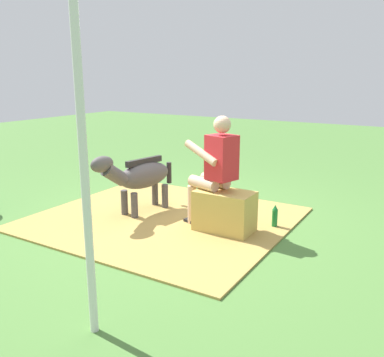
% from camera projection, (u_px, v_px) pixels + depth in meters
% --- Properties ---
extents(ground_plane, '(24.00, 24.00, 0.00)m').
position_uv_depth(ground_plane, '(177.00, 218.00, 5.44)').
color(ground_plane, '#4C7A38').
extents(hay_patch, '(3.12, 2.81, 0.02)m').
position_uv_depth(hay_patch, '(163.00, 218.00, 5.40)').
color(hay_patch, '#AD8C47').
rests_on(hay_patch, ground).
extents(hay_bale, '(0.68, 0.40, 0.51)m').
position_uv_depth(hay_bale, '(224.00, 212.00, 4.91)').
color(hay_bale, tan).
rests_on(hay_bale, ground).
extents(person_seated, '(0.72, 0.54, 1.39)m').
position_uv_depth(person_seated, '(214.00, 167.00, 4.89)').
color(person_seated, '#D8AD8C').
rests_on(person_seated, ground).
extents(pony_standing, '(0.46, 1.34, 0.88)m').
position_uv_depth(pony_standing, '(139.00, 176.00, 5.48)').
color(pony_standing, '#4C4747').
rests_on(pony_standing, ground).
extents(soda_bottle, '(0.07, 0.07, 0.30)m').
position_uv_depth(soda_bottle, '(275.00, 217.00, 5.06)').
color(soda_bottle, '#197233').
rests_on(soda_bottle, ground).
extents(tent_pole_left, '(0.06, 0.06, 2.39)m').
position_uv_depth(tent_pole_left, '(84.00, 173.00, 2.76)').
color(tent_pole_left, silver).
rests_on(tent_pole_left, ground).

